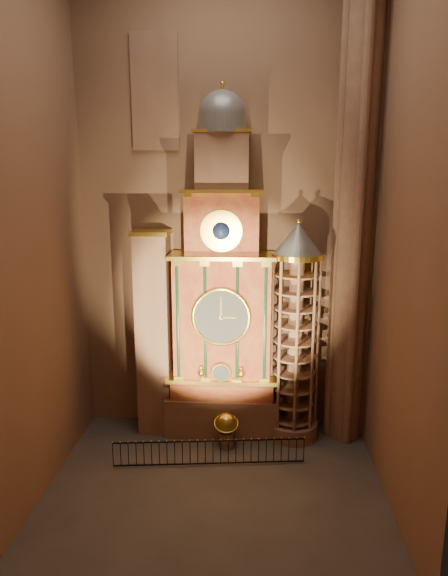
# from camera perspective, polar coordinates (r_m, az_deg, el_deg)

# --- Properties ---
(floor) EXTENTS (14.00, 14.00, 0.00)m
(floor) POSITION_cam_1_polar(r_m,az_deg,el_deg) (22.95, -1.03, -21.41)
(floor) COLOR #383330
(floor) RESTS_ON ground
(wall_back) EXTENTS (22.00, 0.00, 22.00)m
(wall_back) POSITION_cam_1_polar(r_m,az_deg,el_deg) (25.04, -0.01, 8.43)
(wall_back) COLOR #8B624A
(wall_back) RESTS_ON floor
(wall_left) EXTENTS (0.00, 22.00, 22.00)m
(wall_left) POSITION_cam_1_polar(r_m,az_deg,el_deg) (20.87, -20.83, 6.73)
(wall_left) COLOR #8B624A
(wall_left) RESTS_ON floor
(wall_right) EXTENTS (0.00, 22.00, 22.00)m
(wall_right) POSITION_cam_1_polar(r_m,az_deg,el_deg) (19.77, 19.64, 6.53)
(wall_right) COLOR #8B624A
(wall_right) RESTS_ON floor
(astronomical_clock) EXTENTS (5.60, 2.41, 16.70)m
(astronomical_clock) POSITION_cam_1_polar(r_m,az_deg,el_deg) (24.73, -0.16, -1.79)
(astronomical_clock) COLOR #8C634C
(astronomical_clock) RESTS_ON floor
(portrait_tower) EXTENTS (1.80, 1.60, 10.20)m
(portrait_tower) POSITION_cam_1_polar(r_m,az_deg,el_deg) (25.62, -7.79, -4.95)
(portrait_tower) COLOR #8C634C
(portrait_tower) RESTS_ON floor
(stair_turret) EXTENTS (2.50, 2.50, 10.80)m
(stair_turret) POSITION_cam_1_polar(r_m,az_deg,el_deg) (24.90, 7.90, -5.19)
(stair_turret) COLOR #8C634C
(stair_turret) RESTS_ON floor
(gothic_pier) EXTENTS (2.04, 2.04, 22.00)m
(gothic_pier) POSITION_cam_1_polar(r_m,az_deg,el_deg) (24.42, 14.42, 7.92)
(gothic_pier) COLOR #8C634C
(gothic_pier) RESTS_ON floor
(stained_glass_window) EXTENTS (2.20, 0.14, 5.20)m
(stained_glass_window) POSITION_cam_1_polar(r_m,az_deg,el_deg) (25.55, -7.70, 20.78)
(stained_glass_window) COLOR navy
(stained_glass_window) RESTS_ON wall_back
(celestial_globe) EXTENTS (1.25, 1.19, 1.72)m
(celestial_globe) POSITION_cam_1_polar(r_m,az_deg,el_deg) (25.30, 0.24, -15.20)
(celestial_globe) COLOR #8C634C
(celestial_globe) RESTS_ON floor
(iron_railing) EXTENTS (8.50, 0.99, 1.17)m
(iron_railing) POSITION_cam_1_polar(r_m,az_deg,el_deg) (24.10, -1.65, -17.81)
(iron_railing) COLOR black
(iron_railing) RESTS_ON floor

